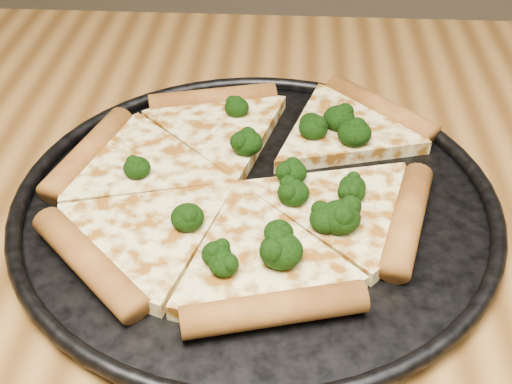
{
  "coord_description": "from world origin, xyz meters",
  "views": [
    {
      "loc": [
        0.03,
        -0.32,
        1.08
      ],
      "look_at": [
        0.0,
        0.08,
        0.77
      ],
      "focal_mm": 46.54,
      "sensor_mm": 36.0,
      "label": 1
    }
  ],
  "objects": [
    {
      "name": "dining_table",
      "position": [
        0.0,
        0.0,
        0.66
      ],
      "size": [
        1.2,
        0.9,
        0.75
      ],
      "color": "olive",
      "rests_on": "ground"
    },
    {
      "name": "pizza_pan",
      "position": [
        0.0,
        0.08,
        0.76
      ],
      "size": [
        0.38,
        0.38,
        0.02
      ],
      "color": "black",
      "rests_on": "dining_table"
    },
    {
      "name": "pizza",
      "position": [
        -0.01,
        0.09,
        0.77
      ],
      "size": [
        0.33,
        0.33,
        0.02
      ],
      "rotation": [
        0.0,
        0.0,
        0.26
      ],
      "color": "#FFEF9C",
      "rests_on": "pizza_pan"
    },
    {
      "name": "broccoli_florets",
      "position": [
        0.03,
        0.09,
        0.78
      ],
      "size": [
        0.2,
        0.22,
        0.02
      ],
      "color": "black",
      "rests_on": "pizza"
    }
  ]
}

